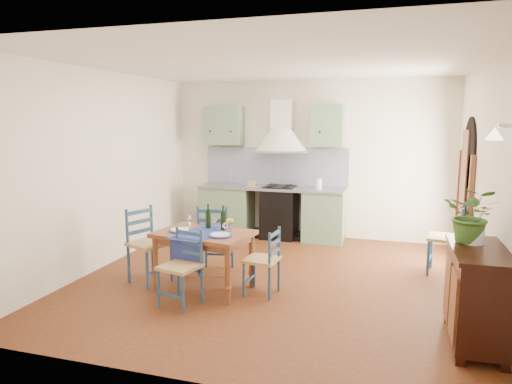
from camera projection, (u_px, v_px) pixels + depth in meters
floor at (273, 280)px, 6.06m from camera, size 5.00×5.00×0.00m
back_wall at (280, 179)px, 8.19m from camera, size 5.00×0.96×2.80m
right_wall at (483, 185)px, 5.40m from camera, size 0.26×5.00×2.80m
left_wall at (105, 169)px, 6.55m from camera, size 0.04×5.00×2.80m
ceiling at (274, 62)px, 5.62m from camera, size 5.00×5.00×0.01m
dining_table at (204, 239)px, 5.65m from camera, size 1.25×0.97×1.05m
chair_near at (182, 267)px, 5.19m from camera, size 0.49×0.49×0.87m
chair_far at (215, 237)px, 6.28m from camera, size 0.52×0.52×0.97m
chair_left at (148, 244)px, 5.94m from camera, size 0.59×0.59×0.97m
chair_right at (264, 261)px, 5.50m from camera, size 0.42×0.42×0.82m
chair_spare at (449, 239)px, 6.20m from camera, size 0.53×0.53×0.97m
sideboard at (477, 293)px, 4.25m from camera, size 0.50×1.05×0.94m
potted_plant at (473, 215)px, 4.35m from camera, size 0.60×0.56×0.55m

